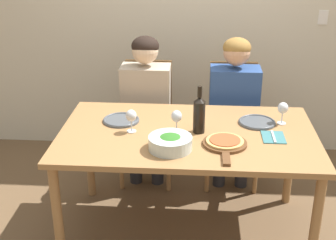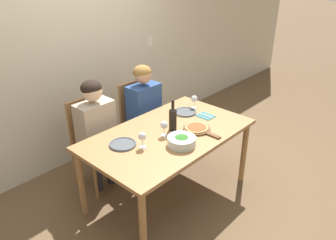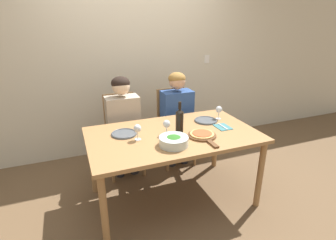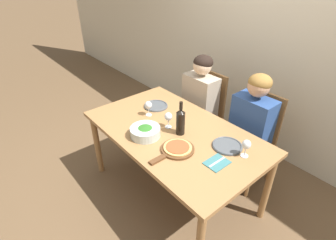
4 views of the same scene
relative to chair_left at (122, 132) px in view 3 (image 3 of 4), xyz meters
The scene contains 16 objects.
ground_plane 1.01m from the chair_left, 66.49° to the right, with size 40.00×40.00×0.00m, color brown.
back_wall 1.08m from the chair_left, 58.94° to the left, with size 10.00×0.06×2.70m.
dining_table 0.89m from the chair_left, 66.49° to the right, with size 1.64×0.97×0.76m.
chair_left is the anchor object (origin of this frame).
chair_right 0.69m from the chair_left, ahead, with size 0.42×0.42×0.97m.
person_woman 0.25m from the chair_left, 90.00° to the right, with size 0.47×0.51×1.22m.
person_man 0.73m from the chair_left, ahead, with size 0.47×0.51×1.22m.
wine_bottle 0.97m from the chair_left, 62.04° to the right, with size 0.08×0.08×0.31m.
broccoli_bowl 1.11m from the chair_left, 76.39° to the right, with size 0.26×0.26×0.09m.
dinner_plate_left 0.71m from the chair_left, 99.24° to the right, with size 0.25×0.25×0.02m.
dinner_plate_right 1.05m from the chair_left, 37.72° to the right, with size 0.25×0.25×0.02m.
pizza_on_board 1.16m from the chair_left, 59.25° to the right, with size 0.27×0.41×0.04m.
wine_glass_left 0.89m from the chair_left, 90.81° to the right, with size 0.07×0.07×0.15m.
wine_glass_right 1.20m from the chair_left, 32.52° to the right, with size 0.07×0.07×0.15m.
wine_glass_centre 0.92m from the chair_left, 71.04° to the right, with size 0.07×0.07×0.15m.
fork_on_napkin 1.25m from the chair_left, 43.53° to the right, with size 0.14×0.18×0.01m.
Camera 3 is at (-0.90, -2.16, 1.80)m, focal length 28.00 mm.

